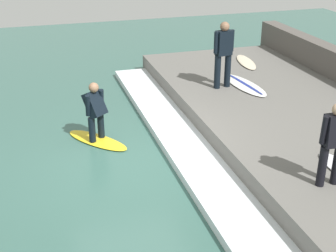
# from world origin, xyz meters

# --- Properties ---
(ground_plane) EXTENTS (28.00, 28.00, 0.00)m
(ground_plane) POSITION_xyz_m (0.00, 0.00, 0.00)
(ground_plane) COLOR #386056
(concrete_ledge) EXTENTS (4.40, 11.87, 0.53)m
(concrete_ledge) POSITION_xyz_m (3.97, 0.00, 0.27)
(concrete_ledge) COLOR #66635E
(concrete_ledge) RESTS_ON ground_plane
(wave_foam_crest) EXTENTS (0.99, 11.28, 0.18)m
(wave_foam_crest) POSITION_xyz_m (1.28, 0.00, 0.09)
(wave_foam_crest) COLOR silver
(wave_foam_crest) RESTS_ON ground_plane
(surfboard_riding) EXTENTS (1.46, 1.67, 0.06)m
(surfboard_riding) POSITION_xyz_m (-0.50, 1.13, 0.03)
(surfboard_riding) COLOR yellow
(surfboard_riding) RESTS_ON ground_plane
(surfer_riding) EXTENTS (0.57, 0.58, 1.35)m
(surfer_riding) POSITION_xyz_m (-0.50, 1.13, 0.81)
(surfer_riding) COLOR black
(surfer_riding) RESTS_ON surfboard_riding
(surfer_waiting_near) EXTENTS (0.58, 0.31, 1.74)m
(surfer_waiting_near) POSITION_xyz_m (3.04, 2.33, 1.51)
(surfer_waiting_near) COLOR black
(surfer_waiting_near) RESTS_ON concrete_ledge
(surfboard_waiting_near) EXTENTS (0.77, 1.97, 0.07)m
(surfboard_waiting_near) POSITION_xyz_m (3.66, 2.24, 0.56)
(surfboard_waiting_near) COLOR white
(surfboard_waiting_near) RESTS_ON concrete_ledge
(surfer_waiting_far) EXTENTS (0.51, 0.26, 1.48)m
(surfer_waiting_far) POSITION_xyz_m (2.85, -2.72, 1.36)
(surfer_waiting_far) COLOR black
(surfer_waiting_far) RESTS_ON concrete_ledge
(surfboard_spare) EXTENTS (0.73, 1.66, 0.06)m
(surfboard_spare) POSITION_xyz_m (4.62, 4.17, 0.56)
(surfboard_spare) COLOR beige
(surfboard_spare) RESTS_ON concrete_ledge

